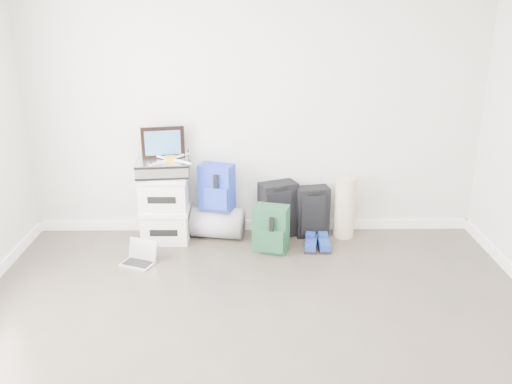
{
  "coord_description": "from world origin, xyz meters",
  "views": [
    {
      "loc": [
        -0.05,
        -2.76,
        2.29
      ],
      "look_at": [
        0.01,
        1.9,
        0.63
      ],
      "focal_mm": 38.0,
      "sensor_mm": 36.0,
      "label": 1
    }
  ],
  "objects_px": {
    "boxes_stack": "(165,207)",
    "duffel_bag": "(218,222)",
    "laptop": "(140,258)",
    "large_suitcase": "(278,210)",
    "carry_on": "(312,212)",
    "briefcase": "(163,168)"
  },
  "relations": [
    {
      "from": "duffel_bag",
      "to": "large_suitcase",
      "type": "bearing_deg",
      "value": 13.55
    },
    {
      "from": "large_suitcase",
      "to": "carry_on",
      "type": "xyz_separation_m",
      "value": [
        0.35,
        0.0,
        -0.03
      ]
    },
    {
      "from": "large_suitcase",
      "to": "laptop",
      "type": "distance_m",
      "value": 1.45
    },
    {
      "from": "boxes_stack",
      "to": "large_suitcase",
      "type": "xyz_separation_m",
      "value": [
        1.12,
        0.08,
        -0.06
      ]
    },
    {
      "from": "duffel_bag",
      "to": "large_suitcase",
      "type": "xyz_separation_m",
      "value": [
        0.61,
        0.03,
        0.13
      ]
    },
    {
      "from": "large_suitcase",
      "to": "carry_on",
      "type": "distance_m",
      "value": 0.35
    },
    {
      "from": "boxes_stack",
      "to": "large_suitcase",
      "type": "height_order",
      "value": "boxes_stack"
    },
    {
      "from": "duffel_bag",
      "to": "laptop",
      "type": "height_order",
      "value": "duffel_bag"
    },
    {
      "from": "boxes_stack",
      "to": "briefcase",
      "type": "relative_size",
      "value": 1.37
    },
    {
      "from": "laptop",
      "to": "large_suitcase",
      "type": "bearing_deg",
      "value": 47.3
    },
    {
      "from": "carry_on",
      "to": "laptop",
      "type": "xyz_separation_m",
      "value": [
        -1.64,
        -0.6,
        -0.21
      ]
    },
    {
      "from": "briefcase",
      "to": "duffel_bag",
      "type": "xyz_separation_m",
      "value": [
        0.51,
        0.05,
        -0.59
      ]
    },
    {
      "from": "briefcase",
      "to": "duffel_bag",
      "type": "relative_size",
      "value": 0.97
    },
    {
      "from": "boxes_stack",
      "to": "duffel_bag",
      "type": "height_order",
      "value": "boxes_stack"
    },
    {
      "from": "briefcase",
      "to": "large_suitcase",
      "type": "xyz_separation_m",
      "value": [
        1.12,
        0.08,
        -0.47
      ]
    },
    {
      "from": "briefcase",
      "to": "duffel_bag",
      "type": "distance_m",
      "value": 0.79
    },
    {
      "from": "boxes_stack",
      "to": "briefcase",
      "type": "height_order",
      "value": "briefcase"
    },
    {
      "from": "carry_on",
      "to": "laptop",
      "type": "height_order",
      "value": "carry_on"
    },
    {
      "from": "duffel_bag",
      "to": "carry_on",
      "type": "xyz_separation_m",
      "value": [
        0.96,
        0.03,
        0.1
      ]
    },
    {
      "from": "duffel_bag",
      "to": "laptop",
      "type": "distance_m",
      "value": 0.9
    },
    {
      "from": "duffel_bag",
      "to": "carry_on",
      "type": "bearing_deg",
      "value": 12.83
    },
    {
      "from": "briefcase",
      "to": "laptop",
      "type": "xyz_separation_m",
      "value": [
        -0.17,
        -0.52,
        -0.7
      ]
    }
  ]
}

